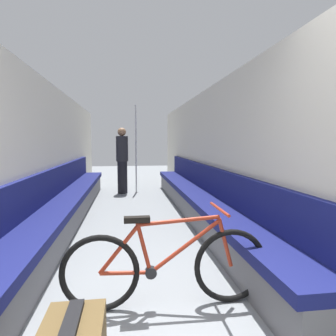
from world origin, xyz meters
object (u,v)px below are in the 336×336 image
Objects in this scene: bench_seat_row_left at (67,204)px; bench_seat_row_right at (198,201)px; bicycle at (167,266)px; grab_pole_near at (136,150)px; passenger_standing at (122,160)px.

bench_seat_row_left is 1.00× the size of bench_seat_row_right.
bench_seat_row_right is at bearing 0.00° from bench_seat_row_left.
grab_pole_near reaches higher than bicycle.
passenger_standing is (-0.42, 5.35, 0.52)m from bicycle.
bench_seat_row_left is 4.22× the size of bicycle.
bench_seat_row_right is (2.19, 0.00, 0.00)m from bench_seat_row_left.
bench_seat_row_left is 4.22× the size of passenger_standing.
bench_seat_row_right is at bearing 86.30° from bicycle.
grab_pole_near is at bearing 61.01° from passenger_standing.
bench_seat_row_right reaches higher than bicycle.
bench_seat_row_left is 3.02m from bicycle.
bicycle is 0.74× the size of grab_pole_near.
bench_seat_row_left is at bearing 129.91° from bicycle.
bench_seat_row_right is 2.88m from bicycle.
bicycle is at bearing -108.48° from bench_seat_row_right.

